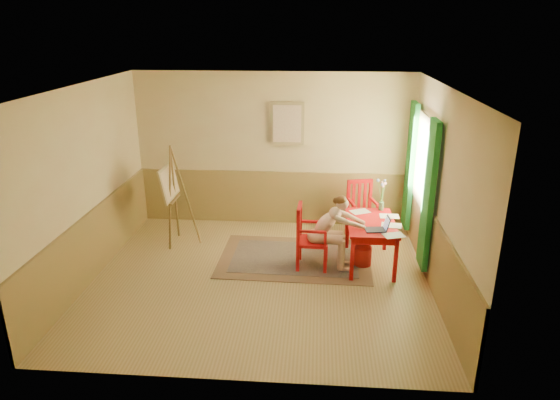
# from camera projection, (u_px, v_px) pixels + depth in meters

# --- Properties ---
(room) EXTENTS (5.04, 4.54, 2.84)m
(room) POSITION_uv_depth(u_px,v_px,m) (259.00, 189.00, 6.95)
(room) COLOR tan
(room) RESTS_ON ground
(wainscot) EXTENTS (5.00, 4.50, 1.00)m
(wainscot) POSITION_uv_depth(u_px,v_px,m) (266.00, 227.00, 8.00)
(wainscot) COLOR #987F49
(wainscot) RESTS_ON room
(window) EXTENTS (0.12, 2.01, 2.20)m
(window) POSITION_uv_depth(u_px,v_px,m) (420.00, 174.00, 7.82)
(window) COLOR white
(window) RESTS_ON room
(wall_portrait) EXTENTS (0.60, 0.05, 0.76)m
(wall_portrait) POSITION_uv_depth(u_px,v_px,m) (287.00, 124.00, 8.83)
(wall_portrait) COLOR #9C885B
(wall_portrait) RESTS_ON room
(rug) EXTENTS (2.43, 1.65, 0.02)m
(rug) POSITION_uv_depth(u_px,v_px,m) (295.00, 258.00, 8.04)
(rug) COLOR #8C7251
(rug) RESTS_ON room
(table) EXTENTS (0.73, 1.21, 0.72)m
(table) POSITION_uv_depth(u_px,v_px,m) (371.00, 227.00, 7.65)
(table) COLOR red
(table) RESTS_ON room
(chair_left) EXTENTS (0.49, 0.47, 1.01)m
(chair_left) POSITION_uv_depth(u_px,v_px,m) (309.00, 237.00, 7.61)
(chair_left) COLOR red
(chair_left) RESTS_ON room
(chair_back) EXTENTS (0.54, 0.56, 1.02)m
(chair_back) POSITION_uv_depth(u_px,v_px,m) (361.00, 210.00, 8.67)
(chair_back) COLOR red
(chair_back) RESTS_ON room
(figure) EXTENTS (0.88, 0.38, 1.19)m
(figure) POSITION_uv_depth(u_px,v_px,m) (331.00, 229.00, 7.52)
(figure) COLOR beige
(figure) RESTS_ON room
(laptop) EXTENTS (0.37, 0.25, 0.21)m
(laptop) POSITION_uv_depth(u_px,v_px,m) (379.00, 228.00, 7.29)
(laptop) COLOR #1E2338
(laptop) RESTS_ON table
(papers) EXTENTS (0.78, 1.23, 0.00)m
(papers) POSITION_uv_depth(u_px,v_px,m) (383.00, 222.00, 7.61)
(papers) COLOR white
(papers) RESTS_ON table
(vase) EXTENTS (0.18, 0.26, 0.51)m
(vase) POSITION_uv_depth(u_px,v_px,m) (382.00, 196.00, 8.02)
(vase) COLOR #3F724C
(vase) RESTS_ON table
(wastebasket) EXTENTS (0.37, 0.37, 0.30)m
(wastebasket) POSITION_uv_depth(u_px,v_px,m) (362.00, 256.00, 7.78)
(wastebasket) COLOR red
(wastebasket) RESTS_ON room
(easel) EXTENTS (0.57, 0.76, 1.72)m
(easel) POSITION_uv_depth(u_px,v_px,m) (171.00, 186.00, 8.29)
(easel) COLOR olive
(easel) RESTS_ON room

